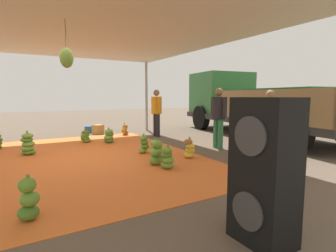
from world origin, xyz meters
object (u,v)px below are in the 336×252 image
at_px(banana_bunch_6, 28,201).
at_px(speaker_stack, 264,172).
at_px(banana_bunch_7, 28,145).
at_px(banana_bunch_5, 125,130).
at_px(banana_bunch_8, 85,137).
at_px(worker_1, 219,113).
at_px(crate_1, 90,129).
at_px(worker_0, 157,109).
at_px(banana_bunch_3, 156,153).
at_px(cargo_truck_main, 254,103).
at_px(banana_bunch_4, 144,145).
at_px(banana_bunch_9, 189,149).
at_px(banana_bunch_0, 109,136).
at_px(banana_bunch_1, 157,149).
at_px(banana_bunch_2, 167,158).
at_px(worker_2, 269,119).
at_px(crate_0, 98,129).

height_order(banana_bunch_6, speaker_stack, speaker_stack).
bearing_deg(banana_bunch_7, banana_bunch_5, 120.42).
relative_size(banana_bunch_8, worker_1, 0.26).
bearing_deg(banana_bunch_8, speaker_stack, 2.44).
bearing_deg(worker_1, crate_1, -154.81).
distance_m(worker_0, speaker_stack, 6.78).
bearing_deg(crate_1, worker_0, 38.78).
relative_size(banana_bunch_3, cargo_truck_main, 0.07).
distance_m(banana_bunch_4, banana_bunch_6, 3.64).
xyz_separation_m(banana_bunch_5, crate_1, (-1.38, -0.91, -0.07)).
relative_size(banana_bunch_9, worker_0, 0.30).
bearing_deg(crate_1, banana_bunch_9, 9.75).
bearing_deg(banana_bunch_3, banana_bunch_0, -178.38).
bearing_deg(banana_bunch_1, banana_bunch_7, -123.71).
bearing_deg(banana_bunch_2, worker_0, 155.41).
bearing_deg(worker_2, banana_bunch_9, -121.77).
height_order(worker_1, crate_1, worker_1).
distance_m(banana_bunch_7, cargo_truck_main, 7.39).
xyz_separation_m(worker_0, worker_1, (2.65, 0.51, -0.00)).
xyz_separation_m(banana_bunch_4, crate_1, (-4.47, -0.24, -0.09)).
bearing_deg(banana_bunch_1, crate_0, -177.30).
relative_size(banana_bunch_0, speaker_stack, 0.33).
xyz_separation_m(banana_bunch_4, worker_1, (0.39, 2.05, 0.74)).
distance_m(banana_bunch_6, worker_0, 6.38).
distance_m(banana_bunch_1, banana_bunch_7, 3.12).
bearing_deg(worker_0, banana_bunch_3, -27.70).
bearing_deg(banana_bunch_4, cargo_truck_main, 100.31).
bearing_deg(banana_bunch_6, worker_0, 139.26).
relative_size(banana_bunch_0, crate_0, 1.30).
relative_size(banana_bunch_6, banana_bunch_8, 1.26).
bearing_deg(banana_bunch_7, worker_2, 56.20).
relative_size(banana_bunch_3, banana_bunch_7, 0.94).
bearing_deg(banana_bunch_4, banana_bunch_9, 35.51).
height_order(banana_bunch_7, banana_bunch_8, banana_bunch_7).
bearing_deg(banana_bunch_8, banana_bunch_3, 11.45).
xyz_separation_m(banana_bunch_1, banana_bunch_5, (-3.59, 0.56, -0.01)).
distance_m(banana_bunch_0, banana_bunch_5, 1.60).
bearing_deg(banana_bunch_9, banana_bunch_0, -160.22).
relative_size(worker_0, speaker_stack, 1.16).
relative_size(banana_bunch_3, crate_0, 1.52).
distance_m(banana_bunch_5, worker_2, 5.28).
bearing_deg(banana_bunch_3, banana_bunch_9, 97.95).
bearing_deg(banana_bunch_6, worker_1, 114.79).
relative_size(banana_bunch_5, banana_bunch_9, 0.91).
distance_m(banana_bunch_4, cargo_truck_main, 5.01).
relative_size(worker_1, crate_0, 4.58).
distance_m(banana_bunch_1, banana_bunch_3, 0.69).
bearing_deg(banana_bunch_2, banana_bunch_3, -171.78).
bearing_deg(worker_1, worker_2, 6.02).
height_order(banana_bunch_1, banana_bunch_3, banana_bunch_3).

